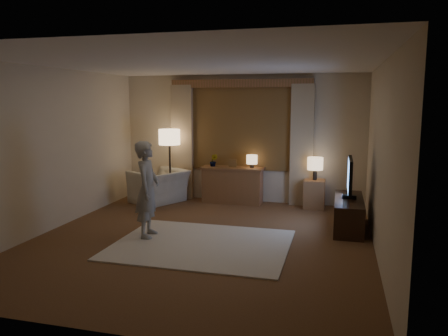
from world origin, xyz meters
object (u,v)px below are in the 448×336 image
(side_table, at_px, (314,194))
(armchair, at_px, (159,186))
(person, at_px, (147,189))
(sideboard, at_px, (232,186))
(tv_stand, at_px, (348,214))

(side_table, bearing_deg, armchair, -174.74)
(person, bearing_deg, side_table, -51.59)
(sideboard, relative_size, tv_stand, 0.86)
(sideboard, distance_m, side_table, 1.65)
(sideboard, distance_m, person, 2.69)
(sideboard, height_order, tv_stand, sideboard)
(tv_stand, bearing_deg, sideboard, 150.23)
(armchair, bearing_deg, tv_stand, 102.67)
(tv_stand, xyz_separation_m, person, (-2.97, -1.26, 0.50))
(side_table, height_order, person, person)
(sideboard, height_order, side_table, sideboard)
(sideboard, relative_size, person, 0.82)
(person, bearing_deg, sideboard, -23.78)
(sideboard, xyz_separation_m, side_table, (1.65, -0.05, -0.07))
(person, bearing_deg, armchair, 10.69)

